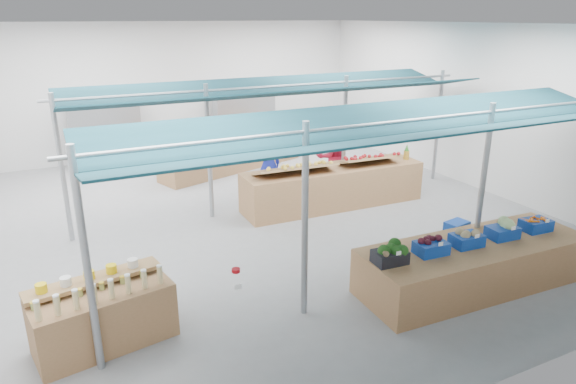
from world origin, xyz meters
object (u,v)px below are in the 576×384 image
Objects in this scene: fruit_counter at (333,187)px; vendor_right at (332,156)px; bottle_shelf at (103,314)px; vendor_left at (269,165)px; crate_stack at (456,234)px; veg_counter at (474,264)px.

fruit_counter is 2.50× the size of vendor_right.
fruit_counter is (5.71, 3.34, 0.03)m from bottle_shelf.
fruit_counter is 1.68m from vendor_left.
fruit_counter reaches higher than crate_stack.
vendor_left is 1.80m from vendor_right.
bottle_shelf is 3.62× the size of crate_stack.
vendor_right is at bearing 25.22° from bottle_shelf.
fruit_counter is (-0.11, 4.40, 0.09)m from veg_counter.
fruit_counter is at bearing 63.02° from vendor_right.
bottle_shelf reaches higher than crate_stack.
crate_stack is at bearing -71.30° from fruit_counter.
fruit_counter reaches higher than veg_counter.
fruit_counter is at bearing 139.12° from vendor_left.
vendor_left and vendor_right have the same top height.
vendor_left is (-2.15, 4.21, 0.62)m from crate_stack.
veg_counter is (5.82, -1.06, -0.06)m from bottle_shelf.
vendor_left is at bearing 117.10° from crate_stack.
vendor_right is (-0.35, 4.21, 0.62)m from crate_stack.
crate_stack is 0.30× the size of vendor_right.
bottle_shelf is 5.92m from veg_counter.
vendor_left reaches higher than veg_counter.
vendor_right is at bearing 94.82° from crate_stack.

